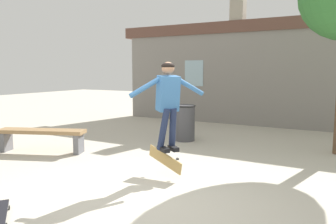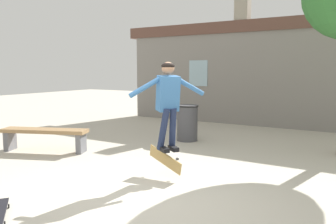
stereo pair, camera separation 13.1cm
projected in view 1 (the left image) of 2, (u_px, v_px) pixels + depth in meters
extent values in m
plane|color=beige|center=(147.00, 200.00, 4.61)|extent=(40.00, 40.00, 0.00)
cube|color=gray|center=(265.00, 79.00, 10.60)|extent=(10.13, 0.40, 3.05)
cube|color=brown|center=(267.00, 25.00, 10.38)|extent=(10.64, 0.52, 0.38)
cube|color=gray|center=(238.00, 8.00, 10.75)|extent=(0.44, 0.44, 0.86)
cube|color=#99B7C6|center=(194.00, 73.00, 11.55)|extent=(0.70, 0.02, 0.90)
cube|color=#99754C|center=(41.00, 131.00, 7.25)|extent=(1.96, 1.08, 0.08)
cube|color=slate|center=(6.00, 141.00, 7.38)|extent=(0.23, 0.35, 0.43)
cube|color=slate|center=(79.00, 144.00, 7.17)|extent=(0.23, 0.35, 0.43)
cylinder|color=#47474C|center=(184.00, 123.00, 8.47)|extent=(0.53, 0.53, 0.93)
torus|color=black|center=(185.00, 106.00, 8.41)|extent=(0.57, 0.57, 0.04)
cube|color=teal|center=(168.00, 93.00, 5.38)|extent=(0.43, 0.44, 0.60)
sphere|color=#A37556|center=(168.00, 68.00, 5.33)|extent=(0.29, 0.29, 0.21)
ellipsoid|color=black|center=(168.00, 66.00, 5.33)|extent=(0.31, 0.31, 0.12)
cylinder|color=#1E2847|center=(173.00, 129.00, 5.49)|extent=(0.26, 0.30, 0.74)
cube|color=black|center=(173.00, 148.00, 5.51)|extent=(0.27, 0.23, 0.07)
cylinder|color=#1E2847|center=(163.00, 129.00, 5.42)|extent=(0.32, 0.21, 0.74)
cube|color=black|center=(164.00, 149.00, 5.44)|extent=(0.27, 0.23, 0.07)
cylinder|color=teal|center=(189.00, 86.00, 5.53)|extent=(0.39, 0.49, 0.34)
cylinder|color=teal|center=(146.00, 87.00, 5.20)|extent=(0.39, 0.49, 0.34)
cube|color=#AD894C|center=(165.00, 159.00, 5.55)|extent=(0.77, 0.26, 0.41)
cylinder|color=black|center=(178.00, 159.00, 5.39)|extent=(0.07, 0.07, 0.04)
cylinder|color=black|center=(176.00, 171.00, 5.48)|extent=(0.07, 0.07, 0.04)
cylinder|color=black|center=(158.00, 147.00, 5.69)|extent=(0.07, 0.07, 0.04)
cylinder|color=black|center=(157.00, 158.00, 5.78)|extent=(0.07, 0.07, 0.04)
cylinder|color=black|center=(9.00, 208.00, 4.28)|extent=(0.05, 0.05, 0.05)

